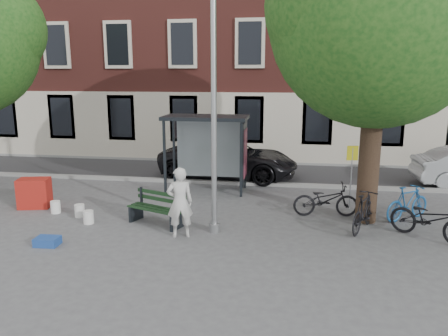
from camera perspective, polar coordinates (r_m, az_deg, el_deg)
ground at (r=11.44m, az=-1.26°, el=-8.34°), size 90.00×90.00×0.00m
road at (r=18.10m, az=2.62°, el=-0.60°), size 40.00×4.00×0.01m
curb_near at (r=16.15m, az=1.84°, el=-1.97°), size 40.00×0.25×0.12m
curb_far at (r=20.03m, az=3.24°, el=0.81°), size 40.00×0.25×0.12m
building_row at (r=23.81m, az=4.46°, el=19.39°), size 30.00×8.00×14.00m
lamppost at (r=10.78m, az=-1.33°, el=5.65°), size 0.28×0.35×6.11m
tree_right at (r=12.22m, az=19.89°, el=19.05°), size 5.76×5.60×8.20m
bus_shelter at (r=15.01m, az=-0.84°, el=4.18°), size 2.85×1.45×2.62m
painter at (r=10.91m, az=-5.78°, el=-4.49°), size 0.75×0.61×1.78m
bench at (r=12.03m, az=-8.75°, el=-5.46°), size 1.73×1.10×0.85m
bike_a at (r=12.86m, az=13.13°, el=-4.06°), size 1.90×0.85×0.97m
bike_b at (r=13.21m, az=22.87°, el=-4.23°), size 1.59×1.38×0.99m
bike_c at (r=11.91m, az=25.31°, el=-6.06°), size 2.00×1.77×1.05m
bike_d at (r=11.94m, az=17.77°, el=-5.45°), size 1.17×1.74×1.02m
car_dark at (r=17.13m, az=0.61°, el=1.21°), size 5.52×2.85×1.49m
red_stand at (r=14.54m, az=-23.52°, el=-3.02°), size 1.01×0.79×0.90m
blue_crate at (r=11.38m, az=-22.08°, el=-8.86°), size 0.57×0.42×0.20m
bucket_a at (r=13.79m, az=-21.14°, el=-4.78°), size 0.29×0.29×0.36m
bucket_b at (r=13.21m, az=-18.33°, el=-5.30°), size 0.34×0.34×0.36m
bucket_c at (r=12.55m, az=-17.28°, el=-6.15°), size 0.35×0.35×0.36m
notice_sign at (r=13.53m, az=16.36°, el=0.59°), size 0.33×0.09×1.93m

